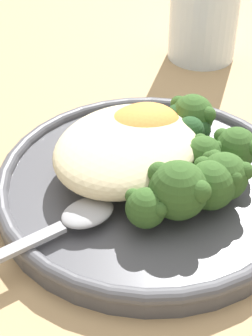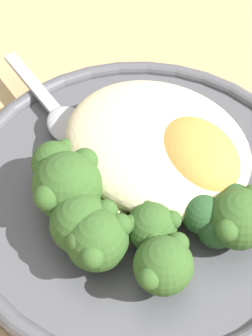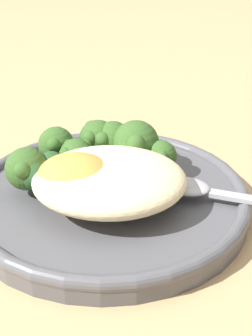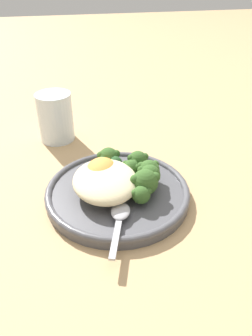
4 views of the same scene
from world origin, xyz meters
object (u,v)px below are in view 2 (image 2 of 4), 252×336
at_px(broccoli_stalk_1, 78,183).
at_px(kale_tuft, 221,214).
at_px(plate, 140,193).
at_px(broccoli_stalk_0, 82,163).
at_px(spoon, 62,117).
at_px(quinoa_mound, 157,145).
at_px(sweet_potato_chunk_1, 183,151).
at_px(broccoli_stalk_6, 215,206).
at_px(sweet_potato_chunk_0, 192,158).
at_px(broccoli_stalk_2, 93,211).
at_px(broccoli_stalk_3, 106,223).
at_px(broccoli_stalk_5, 156,238).
at_px(broccoli_stalk_4, 149,215).

distance_m(broccoli_stalk_1, kale_tuft, 0.09).
bearing_deg(plate, broccoli_stalk_0, -153.29).
bearing_deg(spoon, kale_tuft, -165.45).
relative_size(quinoa_mound, sweet_potato_chunk_1, 2.41).
height_order(broccoli_stalk_6, sweet_potato_chunk_0, sweet_potato_chunk_0).
xyz_separation_m(broccoli_stalk_1, broccoli_stalk_2, (0.02, -0.01, -0.00)).
bearing_deg(quinoa_mound, spoon, -172.54).
xyz_separation_m(broccoli_stalk_3, broccoli_stalk_6, (0.04, 0.05, -0.00)).
bearing_deg(broccoli_stalk_0, broccoli_stalk_6, 150.10).
xyz_separation_m(broccoli_stalk_1, broccoli_stalk_3, (0.03, -0.01, -0.00)).
distance_m(sweet_potato_chunk_1, kale_tuft, 0.05).
relative_size(broccoli_stalk_1, sweet_potato_chunk_1, 1.77).
bearing_deg(spoon, quinoa_mound, -154.46).
bearing_deg(spoon, broccoli_stalk_5, 176.52).
height_order(kale_tuft, spoon, kale_tuft).
xyz_separation_m(broccoli_stalk_2, spoon, (-0.07, 0.05, -0.01)).
relative_size(quinoa_mound, broccoli_stalk_5, 1.42).
distance_m(broccoli_stalk_2, kale_tuft, 0.08).
distance_m(broccoli_stalk_3, spoon, 0.10).
relative_size(broccoli_stalk_1, broccoli_stalk_2, 0.82).
relative_size(plate, kale_tuft, 5.63).
bearing_deg(broccoli_stalk_3, sweet_potato_chunk_0, 150.72).
xyz_separation_m(broccoli_stalk_6, sweet_potato_chunk_0, (-0.03, 0.02, 0.00)).
xyz_separation_m(broccoli_stalk_3, sweet_potato_chunk_0, (0.01, 0.07, 0.00)).
bearing_deg(quinoa_mound, broccoli_stalk_1, -109.56).
bearing_deg(kale_tuft, plate, -177.34).
distance_m(sweet_potato_chunk_0, kale_tuft, 0.04).
height_order(broccoli_stalk_2, broccoli_stalk_3, same).
distance_m(broccoli_stalk_0, broccoli_stalk_5, 0.07).
distance_m(quinoa_mound, broccoli_stalk_6, 0.06).
xyz_separation_m(broccoli_stalk_1, sweet_potato_chunk_0, (0.04, 0.06, 0.00)).
bearing_deg(broccoli_stalk_5, quinoa_mound, 168.39).
bearing_deg(broccoli_stalk_3, broccoli_stalk_5, 93.52).
bearing_deg(broccoli_stalk_2, broccoli_stalk_3, 75.05).
bearing_deg(broccoli_stalk_6, broccoli_stalk_2, -136.29).
bearing_deg(broccoli_stalk_3, broccoli_stalk_6, 121.18).
relative_size(broccoli_stalk_1, sweet_potato_chunk_0, 1.33).
height_order(broccoli_stalk_5, spoon, broccoli_stalk_5).
relative_size(broccoli_stalk_5, sweet_potato_chunk_1, 1.69).
relative_size(broccoli_stalk_4, broccoli_stalk_6, 0.62).
relative_size(quinoa_mound, sweet_potato_chunk_0, 1.81).
relative_size(broccoli_stalk_5, spoon, 0.79).
bearing_deg(sweet_potato_chunk_0, broccoli_stalk_3, -102.10).
height_order(broccoli_stalk_3, sweet_potato_chunk_1, broccoli_stalk_3).
height_order(quinoa_mound, kale_tuft, quinoa_mound).
relative_size(sweet_potato_chunk_0, spoon, 0.62).
bearing_deg(sweet_potato_chunk_1, broccoli_stalk_5, -68.89).
height_order(broccoli_stalk_0, sweet_potato_chunk_0, sweet_potato_chunk_0).
height_order(broccoli_stalk_4, broccoli_stalk_5, broccoli_stalk_5).
bearing_deg(broccoli_stalk_1, plate, 165.77).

